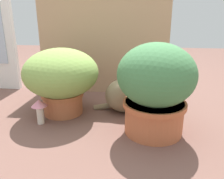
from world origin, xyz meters
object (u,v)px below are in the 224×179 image
cat (129,94)px  mushroom_ornament_pink (39,107)px  leafy_planter (156,86)px  grass_planter (61,77)px

cat → mushroom_ornament_pink: cat is taller
leafy_planter → mushroom_ornament_pink: size_ratio=3.24×
grass_planter → mushroom_ornament_pink: (-0.08, -0.16, -0.13)m
grass_planter → cat: grass_planter is taller
grass_planter → leafy_planter: leafy_planter is taller
leafy_planter → cat: 0.31m
cat → mushroom_ornament_pink: size_ratio=2.65×
cat → mushroom_ornament_pink: (-0.49, -0.22, -0.02)m
grass_planter → leafy_planter: 0.58m
leafy_planter → cat: size_ratio=1.22×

